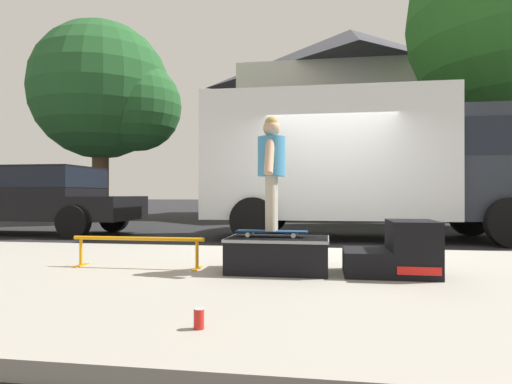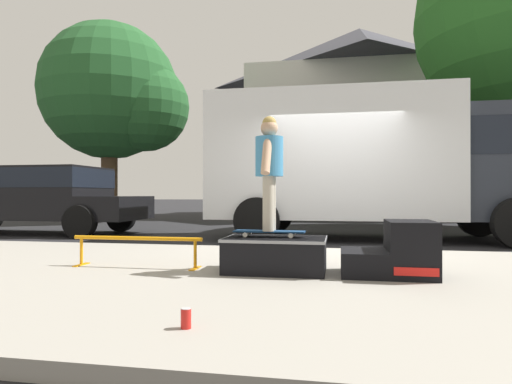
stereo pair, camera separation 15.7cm
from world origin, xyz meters
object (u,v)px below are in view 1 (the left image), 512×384
kicker_ramp (398,252)px  street_tree_neighbour (108,94)px  skate_box (278,253)px  skater_kid (272,163)px  soda_can (199,319)px  pickup_truck_black (28,197)px  skateboard (272,232)px  box_truck (372,159)px  grind_rail (138,244)px

kicker_ramp → street_tree_neighbour: bearing=130.6°
skate_box → skater_kid: size_ratio=0.86×
kicker_ramp → street_tree_neighbour: size_ratio=0.13×
soda_can → pickup_truck_black: (-6.31, 7.01, 0.71)m
skate_box → street_tree_neighbour: street_tree_neighbour is taller
skateboard → pickup_truck_black: size_ratio=0.14×
box_truck → skateboard: bearing=-107.6°
skateboard → skater_kid: size_ratio=0.62×
skater_kid → soda_can: skater_kid is taller
soda_can → box_truck: box_truck is taller
skate_box → pickup_truck_black: pickup_truck_black is taller
soda_can → grind_rail: bearing=122.3°
kicker_ramp → skater_kid: 1.63m
skate_box → box_truck: 5.34m
skateboard → skater_kid: 0.75m
box_truck → grind_rail: bearing=-122.0°
kicker_ramp → soda_can: 2.61m
grind_rail → skater_kid: 1.79m
kicker_ramp → grind_rail: 2.87m
grind_rail → soda_can: grind_rail is taller
kicker_ramp → soda_can: (-1.52, -2.11, -0.17)m
street_tree_neighbour → grind_rail: bearing=-60.8°
skateboard → street_tree_neighbour: bearing=125.8°
skater_kid → box_truck: bearing=72.4°
grind_rail → skateboard: (1.54, 0.04, 0.16)m
soda_can → skateboard: bearing=85.0°
skater_kid → skateboard: bearing=0.0°
skateboard → street_tree_neighbour: (-6.87, 9.52, 3.87)m
skater_kid → pickup_truck_black: skater_kid is taller
grind_rail → skater_kid: skater_kid is taller
pickup_truck_black → skateboard: bearing=-36.6°
grind_rail → pickup_truck_black: (-4.97, 4.88, 0.51)m
kicker_ramp → box_truck: size_ratio=0.14×
box_truck → pickup_truck_black: (-8.05, -0.05, -0.81)m
skate_box → grind_rail: 1.62m
skater_kid → pickup_truck_black: 8.12m
grind_rail → box_truck: bearing=58.0°
skate_box → skater_kid: skater_kid is taller
soda_can → street_tree_neighbour: bearing=119.7°
skateboard → box_truck: size_ratio=0.11×
skateboard → grind_rail: bearing=-178.5°
grind_rail → kicker_ramp: bearing=-0.3°
kicker_ramp → box_truck: bearing=87.4°
soda_can → pickup_truck_black: bearing=132.0°
kicker_ramp → pickup_truck_black: (-7.83, 4.90, 0.54)m
grind_rail → skateboard: size_ratio=1.99×
skateboard → pickup_truck_black: 8.11m
skate_box → skater_kid: (-0.08, 0.06, 0.98)m
skateboard → skater_kid: bearing=180.0°
pickup_truck_black → street_tree_neighbour: (-0.37, 4.68, 3.53)m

